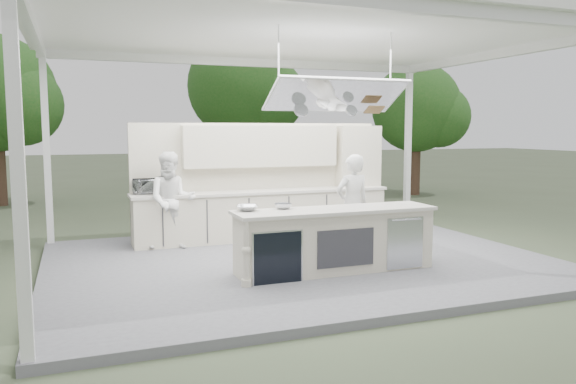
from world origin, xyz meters
name	(u,v)px	position (x,y,z in m)	size (l,w,h in m)	color
ground	(300,266)	(0.00, 0.00, 0.00)	(90.00, 90.00, 0.00)	#424E35
stage_deck	(300,262)	(0.00, 0.00, 0.06)	(8.00, 6.00, 0.12)	slate
tent	(301,36)	(0.00, -0.01, 3.71)	(8.20, 6.20, 3.86)	white
demo_island	(334,240)	(0.18, -0.91, 0.60)	(3.10, 0.79, 0.95)	beige
back_counter	(264,214)	(0.00, 1.90, 0.60)	(5.08, 0.72, 0.95)	beige
back_wall_unit	(281,163)	(0.44, 2.11, 1.57)	(5.05, 0.48, 2.25)	beige
tree_cluster	(181,97)	(-0.16, 9.77, 3.29)	(19.55, 9.40, 5.85)	#4E3727
head_chef	(352,205)	(0.93, -0.04, 0.98)	(0.63, 0.41, 1.71)	silver
sous_chef	(172,201)	(-1.84, 1.55, 0.99)	(0.84, 0.66, 1.74)	white
toaster_oven	(147,186)	(-2.20, 2.08, 1.21)	(0.51, 0.34, 0.28)	#B2B5B9
bowl_large	(247,208)	(-1.10, -0.65, 1.11)	(0.33, 0.33, 0.08)	silver
bowl_small	(283,206)	(-0.54, -0.65, 1.11)	(0.26, 0.26, 0.08)	#B6B8BE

